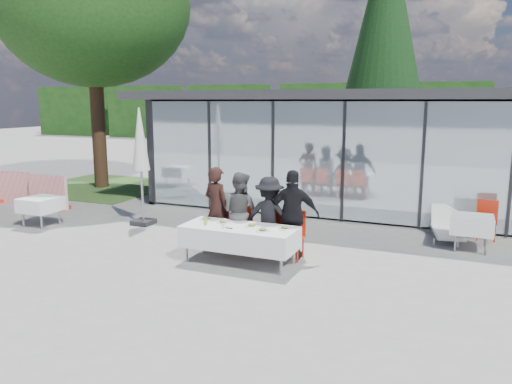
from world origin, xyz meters
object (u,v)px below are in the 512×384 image
spare_table_right (472,225)px  spare_chair_b (487,218)px  diner_b (240,212)px  lounger (446,227)px  plate_extra (263,230)px  juice_bottle (206,221)px  diner_chair_a (218,224)px  market_umbrella (140,148)px  diner_a (217,208)px  dining_table (239,237)px  plate_a (206,219)px  deciduous_tree (92,4)px  diner_d (293,215)px  plate_b (223,222)px  diner_c (269,217)px  plate_d (285,228)px  plate_c (252,225)px  folded_eyeglasses (229,228)px  diner_chair_d (293,232)px  spare_table_left (41,205)px  diner_chair_b (241,227)px  conifer_tree (385,31)px  diner_chair_c (270,230)px

spare_table_right → spare_chair_b: spare_chair_b is taller
diner_b → lounger: bearing=-129.5°
plate_extra → juice_bottle: juice_bottle is taller
diner_chair_a → market_umbrella: (-2.76, 1.13, 1.46)m
diner_a → lounger: diner_a is taller
plate_extra → juice_bottle: bearing=178.4°
dining_table → plate_a: bearing=165.6°
juice_bottle → deciduous_tree: (-7.77, 6.15, 5.65)m
dining_table → diner_d: (0.86, 0.71, 0.37)m
plate_b → juice_bottle: (-0.26, -0.24, 0.05)m
diner_chair_a → plate_b: (0.45, -0.63, 0.24)m
diner_b → diner_c: bearing=-165.3°
diner_d → plate_d: 0.57m
diner_a → plate_d: bearing=178.2°
diner_chair_a → plate_c: 1.31m
plate_d → folded_eyeglasses: 1.07m
folded_eyeglasses → plate_extra: bearing=5.4°
diner_d → diner_chair_d: 0.37m
diner_chair_a → deciduous_tree: bearing=145.2°
dining_table → juice_bottle: juice_bottle is taller
plate_b → spare_table_left: 5.57m
diner_chair_a → plate_b: diner_chair_a is taller
diner_d → plate_a: size_ratio=6.53×
dining_table → plate_a: 0.92m
plate_c → lounger: plate_c is taller
diner_c → market_umbrella: bearing=-20.4°
juice_bottle → diner_chair_d: bearing=29.6°
plate_extra → spare_table_right: size_ratio=0.32×
diner_chair_b → diner_chair_d: same height
diner_chair_d → deciduous_tree: deciduous_tree is taller
deciduous_tree → lounger: bearing=-11.4°
plate_d → spare_chair_b: spare_chair_b is taller
diner_chair_b → juice_bottle: diner_chair_b is taller
diner_d → plate_c: (-0.63, -0.62, -0.13)m
diner_chair_b → plate_a: 0.80m
spare_chair_b → conifer_tree: size_ratio=0.09×
diner_d → spare_table_left: (-6.81, 0.04, -0.35)m
diner_chair_d → plate_c: (-0.63, -0.67, 0.24)m
juice_bottle → conifer_tree: bearing=84.6°
diner_a → diner_chair_b: diner_a is taller
plate_d → conifer_tree: bearing=91.5°
diner_c → plate_extra: (0.21, -0.87, -0.05)m
diner_chair_c → spare_chair_b: (4.17, 2.94, 0.00)m
folded_eyeglasses → spare_chair_b: spare_chair_b is taller
plate_c → market_umbrella: market_umbrella is taller
plate_b → spare_chair_b: (4.94, 3.57, -0.24)m
market_umbrella → diner_a: bearing=-23.0°
diner_chair_c → juice_bottle: 1.38m
diner_chair_b → plate_extra: bearing=-46.2°
spare_table_right → diner_a: bearing=-157.7°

